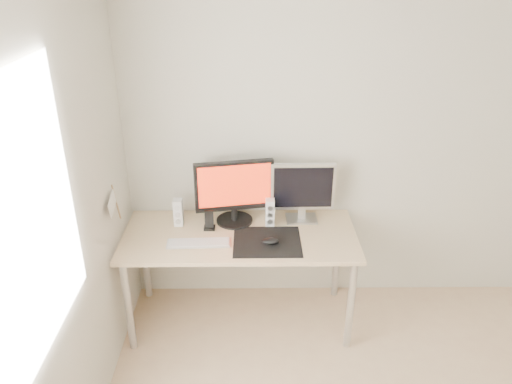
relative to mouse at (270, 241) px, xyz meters
name	(u,v)px	position (x,y,z in m)	size (l,w,h in m)	color
wall_back	(371,143)	(0.73, 0.50, 0.50)	(3.50, 3.50, 0.00)	beige
wall_left	(20,301)	(-1.02, -1.25, 0.50)	(3.50, 3.50, 0.00)	beige
window_pane	(9,246)	(-1.01, -1.25, 0.75)	(1.30, 1.30, 0.00)	white
mousepad	(267,242)	(-0.02, 0.03, -0.02)	(0.45, 0.40, 0.00)	black
mouse	(270,241)	(0.00, 0.00, 0.00)	(0.11, 0.07, 0.04)	black
desk	(240,244)	(-0.20, 0.13, -0.10)	(1.60, 0.70, 0.73)	#D1B587
main_monitor	(234,190)	(-0.24, 0.31, 0.23)	(0.55, 0.30, 0.47)	black
second_monitor	(303,190)	(0.24, 0.33, 0.22)	(0.45, 0.16, 0.43)	#B3B3B5
speaker_left	(178,212)	(-0.64, 0.27, 0.07)	(0.06, 0.08, 0.20)	white
speaker_right	(270,212)	(0.01, 0.26, 0.07)	(0.06, 0.08, 0.20)	white
keyboard	(199,243)	(-0.47, 0.01, -0.02)	(0.42, 0.14, 0.02)	silver
phone_dock	(209,224)	(-0.42, 0.21, 0.02)	(0.08, 0.07, 0.14)	black
pennant	(114,203)	(-0.99, -0.01, 0.29)	(0.01, 0.23, 0.29)	#A57F54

